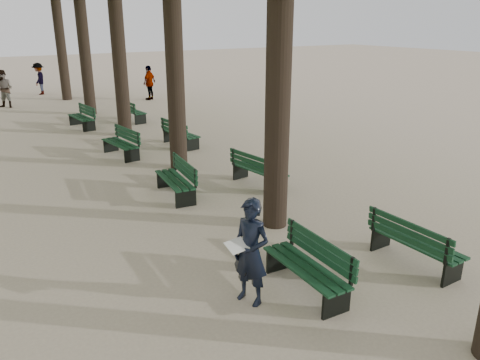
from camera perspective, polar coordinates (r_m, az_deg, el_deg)
ground at (r=7.52m, az=8.50°, el=-15.96°), size 120.00×120.00×0.00m
bench_left_0 at (r=7.94m, az=7.98°, el=-11.54°), size 0.65×1.83×0.92m
bench_left_1 at (r=11.97m, az=-7.88°, el=-0.76°), size 0.76×1.85×0.92m
bench_left_2 at (r=15.86m, az=-14.32°, el=3.74°), size 0.79×1.86×0.92m
bench_left_3 at (r=20.62m, az=-18.72°, el=6.77°), size 0.76×1.85×0.92m
bench_right_0 at (r=9.21m, az=20.51°, el=-8.11°), size 0.60×1.81×0.92m
bench_right_1 at (r=12.65m, az=2.33°, el=0.49°), size 0.80×1.86×0.92m
bench_right_2 at (r=16.84m, az=-7.22°, el=5.06°), size 0.76×1.85×0.92m
bench_right_3 at (r=21.43m, az=-12.95°, el=7.72°), size 0.73×1.84×0.92m
man_with_map at (r=7.32m, az=1.32°, el=-8.78°), size 0.73×0.78×1.74m
pedestrian_a at (r=26.87m, az=-26.81°, el=9.87°), size 0.94×0.90×1.90m
pedestrian_b at (r=30.98m, az=-23.28°, el=11.27°), size 0.79×1.26×1.86m
pedestrian_c at (r=27.06m, az=-10.98°, el=11.56°), size 1.11×0.97×1.89m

